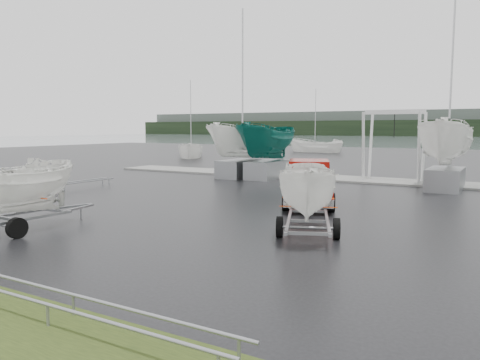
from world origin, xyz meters
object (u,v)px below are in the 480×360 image
trailer_hitched (309,146)px  trailer_parked (3,141)px  pickup_truck (309,181)px  boat_hoist (394,136)px

trailer_hitched → trailer_parked: bearing=-173.9°
trailer_hitched → pickup_truck: bearing=90.0°
pickup_truck → boat_hoist: size_ratio=1.34×
pickup_truck → trailer_hitched: size_ratio=1.15×
pickup_truck → boat_hoist: bearing=59.8°
trailer_hitched → trailer_parked: trailer_parked is taller
pickup_truck → boat_hoist: 9.57m
pickup_truck → trailer_parked: trailer_parked is taller
trailer_parked → pickup_truck: bearing=63.4°
pickup_truck → trailer_hitched: (2.26, -5.66, 1.70)m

